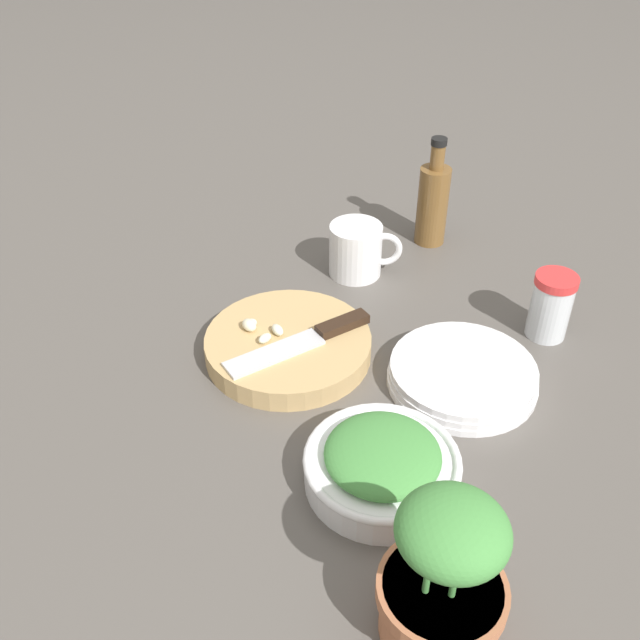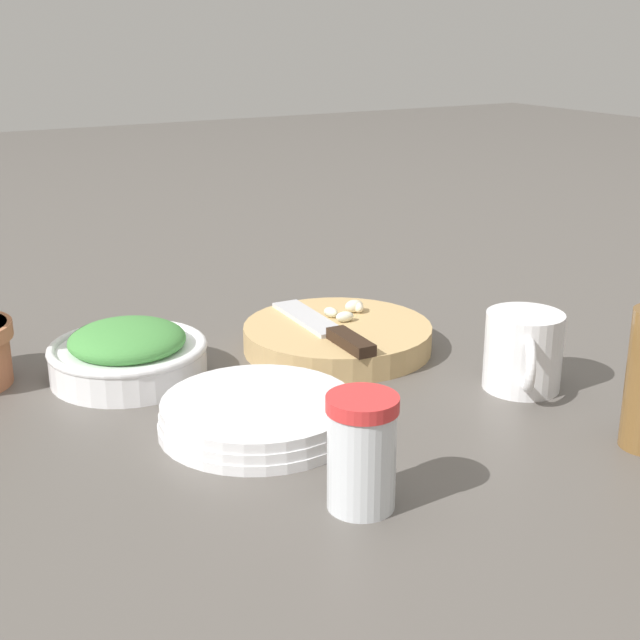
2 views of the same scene
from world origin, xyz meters
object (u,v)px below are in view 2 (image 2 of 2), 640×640
object	(u,v)px
cutting_board	(337,337)
herb_bowl	(128,353)
spice_jar	(362,452)
garlic_cloves	(348,310)
chef_knife	(328,329)
plate_stack	(259,415)
coffee_mug	(523,352)

from	to	relation	value
cutting_board	herb_bowl	size ratio (longest dim) A/B	1.29
cutting_board	spice_jar	bearing A→B (deg)	152.10
spice_jar	garlic_cloves	bearing A→B (deg)	-30.07
cutting_board	chef_knife	distance (m)	0.03
herb_bowl	spice_jar	distance (m)	0.37
cutting_board	garlic_cloves	size ratio (longest dim) A/B	4.03
spice_jar	plate_stack	bearing A→B (deg)	2.87
garlic_cloves	plate_stack	bearing A→B (deg)	130.18
herb_bowl	plate_stack	size ratio (longest dim) A/B	0.90
spice_jar	herb_bowl	bearing A→B (deg)	11.78
garlic_cloves	herb_bowl	world-z (taller)	herb_bowl
herb_bowl	coffee_mug	bearing A→B (deg)	-123.87
herb_bowl	garlic_cloves	bearing A→B (deg)	-92.27
herb_bowl	spice_jar	xyz separation A→B (m)	(-0.36, -0.07, 0.02)
chef_knife	coffee_mug	bearing A→B (deg)	-51.44
spice_jar	plate_stack	distance (m)	0.17
herb_bowl	coffee_mug	world-z (taller)	coffee_mug
chef_knife	coffee_mug	world-z (taller)	coffee_mug
plate_stack	herb_bowl	bearing A→B (deg)	19.40
chef_knife	coffee_mug	distance (m)	0.23
herb_bowl	plate_stack	world-z (taller)	herb_bowl
cutting_board	coffee_mug	bearing A→B (deg)	-151.40
cutting_board	coffee_mug	distance (m)	0.23
plate_stack	garlic_cloves	bearing A→B (deg)	-49.82
chef_knife	spice_jar	distance (m)	0.34
cutting_board	chef_knife	bearing A→B (deg)	126.27
chef_knife	garlic_cloves	bearing A→B (deg)	41.23
coffee_mug	plate_stack	bearing A→B (deg)	80.25
cutting_board	spice_jar	world-z (taller)	spice_jar
garlic_cloves	spice_jar	bearing A→B (deg)	149.93
coffee_mug	plate_stack	xyz separation A→B (m)	(0.05, 0.29, -0.03)
garlic_cloves	coffee_mug	bearing A→B (deg)	-161.03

